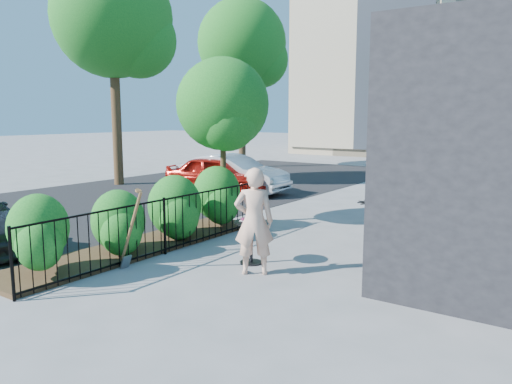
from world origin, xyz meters
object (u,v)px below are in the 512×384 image
Objects in this scene: car_silver at (233,174)px; car_red at (221,175)px; street_tree_far at (242,49)px; shovel at (130,234)px; woman at (254,221)px; street_tree_near at (113,25)px; cafe_table at (251,234)px; patio_tree at (224,110)px.

car_red is at bearing 158.67° from car_silver.
shovel is at bearing -59.96° from street_tree_far.
street_tree_far reaches higher than shovel.
car_red is (-5.88, 6.40, -0.25)m from woman.
cafe_table is at bearing -28.51° from street_tree_near.
street_tree_near reaches higher than car_red.
patio_tree is at bearing -148.78° from car_silver.
street_tree_far is at bearing 21.80° from car_red.
car_silver is (-5.73, 6.88, -0.25)m from woman.
shovel is 8.83m from car_silver.
car_red is (-4.04, 7.45, 0.01)m from shovel.
street_tree_far reaches higher than car_silver.
woman is 0.47× the size of car_red.
cafe_table is at bearing -144.30° from car_silver.
shovel is 0.38× the size of car_red.
patio_tree is 4.81× the size of cafe_table.
street_tree_near reaches higher than car_silver.
patio_tree is at bearing 136.55° from cafe_table.
car_silver reaches higher than cafe_table.
street_tree_far reaches higher than woman.
street_tree_near reaches higher than patio_tree.
woman is (10.51, -5.96, -5.02)m from street_tree_near.
woman is (10.51, -13.96, -5.02)m from street_tree_far.
cafe_table is 8.10m from car_red.
car_red is (-3.07, 3.64, -2.11)m from patio_tree.
car_red is at bearing 132.76° from cafe_table.
street_tree_far reaches higher than car_red.
cafe_table is 0.21× the size of car_red.
car_silver is at bearing -26.97° from car_red.
street_tree_far is at bearing 124.51° from patio_tree.
cafe_table is 0.56× the size of shovel.
car_silver is (-5.35, 6.42, 0.12)m from cafe_table.
woman is at bearing -50.02° from cafe_table.
car_red is (4.63, 0.44, -5.27)m from street_tree_near.
car_silver is at bearing 125.31° from patio_tree.
street_tree_near is at bearing -64.93° from woman.
car_silver is (4.78, -7.08, -5.27)m from street_tree_far.
street_tree_far reaches higher than cafe_table.
woman reaches higher than shovel.
street_tree_near is 10.11× the size of cafe_table.
cafe_table is at bearing -146.96° from car_red.
shovel reaches higher than car_silver.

